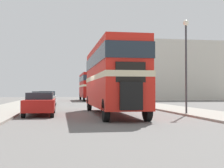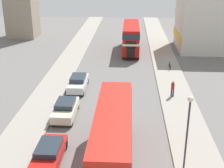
# 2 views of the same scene
# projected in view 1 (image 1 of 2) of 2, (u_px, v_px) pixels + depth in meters

# --- Properties ---
(ground_plane) EXTENTS (120.00, 120.00, 0.00)m
(ground_plane) POSITION_uv_depth(u_px,v_px,m) (98.00, 114.00, 20.29)
(ground_plane) COLOR slate
(sidewalk_right) EXTENTS (3.50, 120.00, 0.12)m
(sidewalk_right) POSITION_uv_depth(u_px,v_px,m) (196.00, 112.00, 21.38)
(sidewalk_right) COLOR gray
(sidewalk_right) RESTS_ON ground_plane
(double_decker_bus) EXTENTS (2.40, 11.04, 4.28)m
(double_decker_bus) POSITION_uv_depth(u_px,v_px,m) (112.00, 75.00, 19.84)
(double_decker_bus) COLOR red
(double_decker_bus) RESTS_ON ground_plane
(bus_distant) EXTENTS (2.44, 10.44, 4.22)m
(bus_distant) POSITION_uv_depth(u_px,v_px,m) (89.00, 85.00, 49.19)
(bus_distant) COLOR #B2140F
(bus_distant) RESTS_ON ground_plane
(car_parked_near) EXTENTS (1.79, 4.64, 1.41)m
(car_parked_near) POSITION_uv_depth(u_px,v_px,m) (40.00, 103.00, 19.37)
(car_parked_near) COLOR red
(car_parked_near) RESTS_ON ground_plane
(car_parked_mid) EXTENTS (1.84, 4.40, 1.48)m
(car_parked_mid) POSITION_uv_depth(u_px,v_px,m) (43.00, 100.00, 26.31)
(car_parked_mid) COLOR beige
(car_parked_mid) RESTS_ON ground_plane
(car_parked_far) EXTENTS (1.76, 4.59, 1.50)m
(car_parked_far) POSITION_uv_depth(u_px,v_px,m) (47.00, 98.00, 32.76)
(car_parked_far) COLOR silver
(car_parked_far) RESTS_ON ground_plane
(pedestrian_walking) EXTENTS (0.34, 0.34, 1.69)m
(pedestrian_walking) POSITION_uv_depth(u_px,v_px,m) (145.00, 95.00, 32.74)
(pedestrian_walking) COLOR #282833
(pedestrian_walking) RESTS_ON sidewalk_right
(bicycle_on_pavement) EXTENTS (0.05, 1.76, 0.78)m
(bicycle_on_pavement) POSITION_uv_depth(u_px,v_px,m) (132.00, 99.00, 41.73)
(bicycle_on_pavement) COLOR black
(bicycle_on_pavement) RESTS_ON sidewalk_right
(street_lamp) EXTENTS (0.36, 0.36, 5.86)m
(street_lamp) POSITION_uv_depth(u_px,v_px,m) (186.00, 52.00, 19.55)
(street_lamp) COLOR #38383D
(street_lamp) RESTS_ON sidewalk_right
(shop_building_block) EXTENTS (16.00, 8.87, 9.73)m
(shop_building_block) POSITION_uv_depth(u_px,v_px,m) (176.00, 72.00, 53.90)
(shop_building_block) COLOR beige
(shop_building_block) RESTS_ON ground_plane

